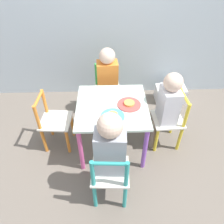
% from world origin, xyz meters
% --- Properties ---
extents(ground_plane, '(6.00, 6.00, 0.00)m').
position_xyz_m(ground_plane, '(0.00, 0.00, 0.00)').
color(ground_plane, '#6B6056').
extents(kids_table, '(0.58, 0.58, 0.48)m').
position_xyz_m(kids_table, '(0.00, 0.00, 0.41)').
color(kids_table, silver).
rests_on(kids_table, ground_plane).
extents(chair_teal, '(0.27, 0.27, 0.53)m').
position_xyz_m(chair_teal, '(-0.03, -0.51, 0.27)').
color(chair_teal, silver).
rests_on(chair_teal, ground_plane).
extents(chair_yellow, '(0.27, 0.27, 0.53)m').
position_xyz_m(chair_yellow, '(0.51, 0.03, 0.27)').
color(chair_yellow, silver).
rests_on(chair_yellow, ground_plane).
extents(chair_green, '(0.28, 0.28, 0.53)m').
position_xyz_m(chair_green, '(-0.03, 0.51, 0.27)').
color(chair_green, silver).
rests_on(chair_green, ground_plane).
extents(chair_orange, '(0.28, 0.28, 0.53)m').
position_xyz_m(chair_orange, '(-0.51, 0.04, 0.27)').
color(chair_orange, silver).
rests_on(chair_orange, ground_plane).
extents(child_front, '(0.21, 0.22, 0.79)m').
position_xyz_m(child_front, '(-0.03, -0.45, 0.47)').
color(child_front, '#4C608E').
rests_on(child_front, ground_plane).
extents(child_right, '(0.21, 0.21, 0.75)m').
position_xyz_m(child_right, '(0.45, 0.02, 0.44)').
color(child_right, '#7A6B5B').
rests_on(child_right, ground_plane).
extents(child_back, '(0.21, 0.21, 0.75)m').
position_xyz_m(child_back, '(-0.03, 0.45, 0.44)').
color(child_back, '#38383D').
rests_on(child_back, ground_plane).
extents(plate_front, '(0.18, 0.18, 0.03)m').
position_xyz_m(plate_front, '(-0.00, -0.14, 0.49)').
color(plate_front, '#4C9EE0').
rests_on(plate_front, kids_table).
extents(plate_right, '(0.19, 0.19, 0.03)m').
position_xyz_m(plate_right, '(0.14, 0.00, 0.49)').
color(plate_right, '#E54C47').
rests_on(plate_right, kids_table).
extents(storage_bin, '(0.34, 0.19, 0.18)m').
position_xyz_m(storage_bin, '(0.70, 0.67, 0.09)').
color(storage_bin, silver).
rests_on(storage_bin, ground_plane).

